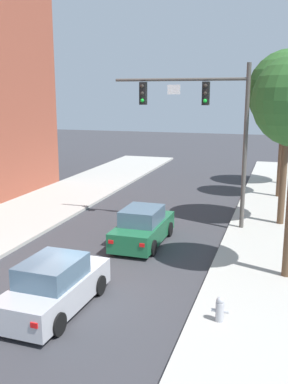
{
  "coord_description": "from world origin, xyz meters",
  "views": [
    {
      "loc": [
        6.24,
        -12.18,
        6.32
      ],
      "look_at": [
        0.41,
        6.34,
        2.0
      ],
      "focal_mm": 41.49,
      "sensor_mm": 36.0,
      "label": 1
    }
  ],
  "objects_px": {
    "street_tree_farthest": "(287,111)",
    "street_tree_third": "(285,100)",
    "fire_hydrant": "(220,309)",
    "traffic_signal_mast": "(207,116)",
    "car_following_silver": "(55,287)",
    "car_lead_green": "(143,227)"
  },
  "relations": [
    {
      "from": "car_lead_green",
      "to": "street_tree_farthest",
      "type": "xyz_separation_m",
      "value": [
        5.59,
        14.81,
        4.46
      ]
    },
    {
      "from": "traffic_signal_mast",
      "to": "fire_hydrant",
      "type": "xyz_separation_m",
      "value": [
        2.04,
        -9.17,
        -4.82
      ]
    },
    {
      "from": "street_tree_farthest",
      "to": "street_tree_third",
      "type": "bearing_deg",
      "value": -92.31
    },
    {
      "from": "street_tree_third",
      "to": "street_tree_farthest",
      "type": "bearing_deg",
      "value": 87.69
    },
    {
      "from": "car_following_silver",
      "to": "street_tree_farthest",
      "type": "bearing_deg",
      "value": 73.56
    },
    {
      "from": "fire_hydrant",
      "to": "car_following_silver",
      "type": "bearing_deg",
      "value": -174.28
    },
    {
      "from": "fire_hydrant",
      "to": "street_tree_farthest",
      "type": "relative_size",
      "value": 0.1
    },
    {
      "from": "traffic_signal_mast",
      "to": "street_tree_farthest",
      "type": "xyz_separation_m",
      "value": [
        3.5,
        11.63,
        -0.15
      ]
    },
    {
      "from": "car_lead_green",
      "to": "street_tree_third",
      "type": "relative_size",
      "value": 0.57
    },
    {
      "from": "car_following_silver",
      "to": "street_tree_farthest",
      "type": "distance_m",
      "value": 22.63
    },
    {
      "from": "car_lead_green",
      "to": "fire_hydrant",
      "type": "height_order",
      "value": "car_lead_green"
    },
    {
      "from": "car_lead_green",
      "to": "car_following_silver",
      "type": "distance_m",
      "value": 6.51
    },
    {
      "from": "car_lead_green",
      "to": "car_following_silver",
      "type": "relative_size",
      "value": 0.99
    },
    {
      "from": "fire_hydrant",
      "to": "street_tree_third",
      "type": "bearing_deg",
      "value": 85.55
    },
    {
      "from": "car_following_silver",
      "to": "traffic_signal_mast",
      "type": "bearing_deg",
      "value": 73.92
    },
    {
      "from": "traffic_signal_mast",
      "to": "street_tree_third",
      "type": "height_order",
      "value": "traffic_signal_mast"
    },
    {
      "from": "car_lead_green",
      "to": "fire_hydrant",
      "type": "xyz_separation_m",
      "value": [
        4.13,
        -5.99,
        -0.22
      ]
    },
    {
      "from": "traffic_signal_mast",
      "to": "car_following_silver",
      "type": "xyz_separation_m",
      "value": [
        -2.78,
        -9.65,
        -4.61
      ]
    },
    {
      "from": "fire_hydrant",
      "to": "street_tree_farthest",
      "type": "bearing_deg",
      "value": 85.99
    },
    {
      "from": "street_tree_farthest",
      "to": "traffic_signal_mast",
      "type": "bearing_deg",
      "value": -106.74
    },
    {
      "from": "car_lead_green",
      "to": "traffic_signal_mast",
      "type": "bearing_deg",
      "value": 56.62
    },
    {
      "from": "traffic_signal_mast",
      "to": "car_following_silver",
      "type": "height_order",
      "value": "traffic_signal_mast"
    }
  ]
}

